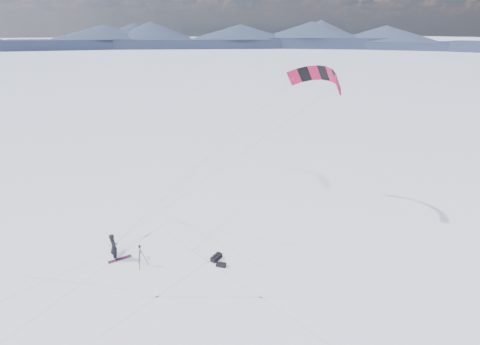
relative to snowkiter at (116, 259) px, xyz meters
name	(u,v)px	position (x,y,z in m)	size (l,w,h in m)	color
ground	(154,270)	(2.08, -2.10, 0.00)	(1800.00, 1800.00, 0.00)	white
horizon_hills	(148,210)	(2.08, -2.10, 4.17)	(704.00, 704.00, 9.71)	#1C293B
snow_tracks	(147,279)	(1.52, -2.82, 0.00)	(17.62, 14.39, 0.01)	silver
snowkiter	(116,259)	(0.00, 0.00, 0.00)	(0.69, 0.45, 1.89)	black
snowboard	(120,259)	(0.25, -0.12, 0.02)	(1.47, 0.27, 0.04)	maroon
tripod	(140,253)	(1.45, -1.39, 0.97)	(0.64, 0.72, 1.51)	black
gear_bag_a	(216,257)	(5.96, -2.67, 0.16)	(0.90, 0.78, 0.37)	black
gear_bag_b	(221,265)	(5.99, -3.46, 0.12)	(0.67, 0.62, 0.28)	black
power_kite	(318,78)	(15.76, 1.44, 10.48)	(16.98, 5.55, 10.25)	#CA1341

